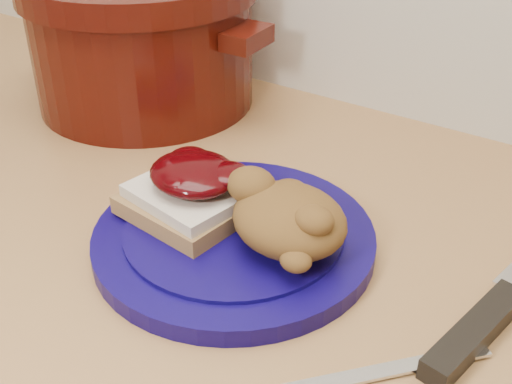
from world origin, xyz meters
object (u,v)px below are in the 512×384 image
Objects in this scene: dutch_oven at (143,37)px; pepper_grinder at (158,34)px; plate at (234,238)px; chef_knife at (502,304)px; butter_knife at (387,371)px.

dutch_oven is 2.61× the size of pepper_grinder.
plate is 0.35m from dutch_oven.
chef_knife is (0.22, 0.05, 0.00)m from plate.
butter_knife is at bearing -19.28° from plate.
plate is at bearing -34.99° from dutch_oven.
dutch_oven is at bearing 145.01° from plate.
chef_knife is 2.42× the size of pepper_grinder.
butter_knife is 0.58m from pepper_grinder.
pepper_grinder is at bearing 116.67° from dutch_oven.
chef_knife is 0.53m from dutch_oven.
plate is 0.18m from butter_knife.
plate is 0.41m from pepper_grinder.
chef_knife is at bearing -21.54° from pepper_grinder.
chef_knife is 0.12m from butter_knife.
butter_knife is 0.53m from dutch_oven.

